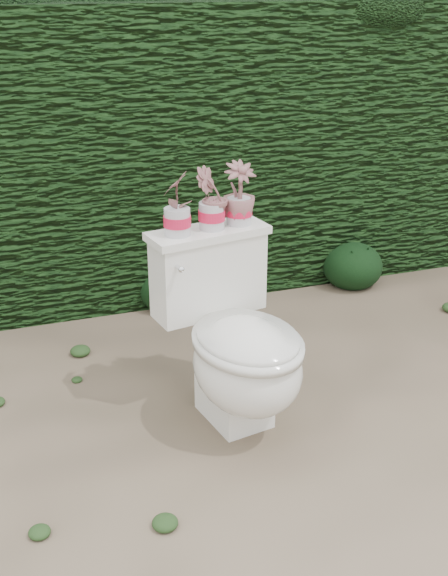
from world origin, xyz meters
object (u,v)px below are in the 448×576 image
object	(u,v)px
potted_plant_center	(212,200)
potted_plant_right	(239,195)
toilet	(237,345)
potted_plant_left	(177,205)

from	to	relation	value
potted_plant_center	potted_plant_right	bearing A→B (deg)	-174.30
potted_plant_center	toilet	bearing A→B (deg)	91.54
potted_plant_right	potted_plant_center	bearing A→B (deg)	-179.58
toilet	potted_plant_left	bearing A→B (deg)	119.84
toilet	potted_plant_left	distance (m)	0.61
potted_plant_left	potted_plant_right	xyz separation A→B (m)	(0.28, 0.05, -0.00)
potted_plant_right	toilet	bearing A→B (deg)	-120.78
potted_plant_right	potted_plant_left	bearing A→B (deg)	-179.58
toilet	potted_plant_right	bearing A→B (deg)	58.79
toilet	potted_plant_right	distance (m)	0.61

